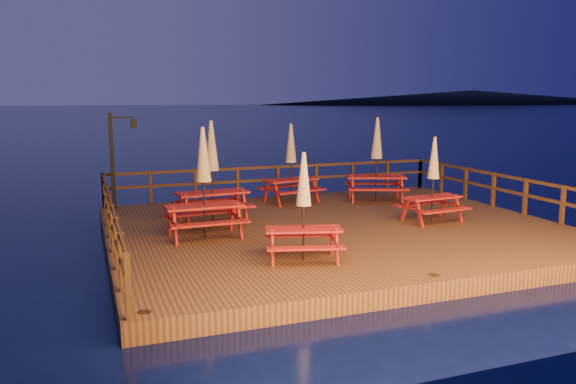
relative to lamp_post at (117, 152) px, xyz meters
name	(u,v)px	position (x,y,z in m)	size (l,w,h in m)	color
ground	(336,240)	(5.39, -4.55, -2.20)	(500.00, 500.00, 0.00)	#050C32
deck	(336,233)	(5.39, -4.55, -2.00)	(12.00, 10.00, 0.40)	#3F2B14
deck_piles	(335,250)	(5.39, -4.55, -2.50)	(11.44, 9.44, 1.40)	#3D2913
railing	(311,188)	(5.39, -2.77, -1.03)	(11.80, 9.75, 1.10)	#3D2913
lamp_post	(117,152)	(0.00, 0.00, 0.00)	(0.85, 0.18, 3.00)	black
headland_right	(472,97)	(190.39, 225.45, 1.30)	(230.40, 86.40, 7.00)	black
picnic_table_0	(291,162)	(5.43, -0.92, -0.44)	(2.12, 1.88, 2.61)	maroon
picnic_table_1	(204,181)	(1.76, -4.60, -0.36)	(1.96, 1.62, 2.76)	maroon
picnic_table_2	(304,205)	(3.35, -7.28, -0.58)	(1.93, 1.73, 2.34)	maroon
picnic_table_3	(377,158)	(8.23, -1.63, -0.34)	(2.40, 2.20, 2.80)	maroon
picnic_table_4	(212,170)	(2.35, -2.90, -0.32)	(2.10, 1.77, 2.83)	maroon
picnic_table_5	(433,178)	(8.15, -5.02, -0.55)	(1.81, 1.55, 2.39)	maroon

